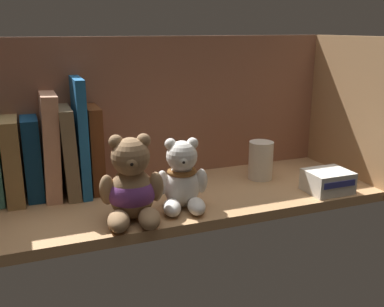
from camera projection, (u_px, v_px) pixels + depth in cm
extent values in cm
cube|color=tan|center=(182.00, 199.00, 90.91)|extent=(80.57, 27.37, 2.00)
cube|color=#966047|center=(160.00, 112.00, 99.41)|extent=(82.97, 1.20, 33.32)
cube|color=tan|center=(350.00, 111.00, 100.84)|extent=(1.60, 29.77, 33.32)
cube|color=olive|center=(12.00, 159.00, 86.54)|extent=(3.23, 13.18, 16.58)
cube|color=navy|center=(32.00, 158.00, 87.84)|extent=(3.18, 9.81, 16.32)
cube|color=tan|center=(50.00, 145.00, 88.44)|extent=(3.77, 12.84, 21.02)
cube|color=brown|center=(67.00, 150.00, 89.95)|extent=(3.14, 14.11, 18.21)
cube|color=#1C5C98|center=(80.00, 135.00, 90.11)|extent=(1.87, 14.06, 23.75)
cube|color=#603015|center=(94.00, 148.00, 91.85)|extent=(2.61, 11.20, 17.83)
ellipsoid|color=#93704C|center=(132.00, 194.00, 78.36)|extent=(8.04, 7.38, 9.46)
sphere|color=#93704C|center=(130.00, 157.00, 75.99)|extent=(6.73, 6.73, 6.73)
sphere|color=#93704C|center=(116.00, 142.00, 75.28)|extent=(2.52, 2.52, 2.52)
sphere|color=#93704C|center=(143.00, 141.00, 76.15)|extent=(2.52, 2.52, 2.52)
sphere|color=#9B754E|center=(131.00, 163.00, 73.85)|extent=(2.52, 2.52, 2.52)
sphere|color=black|center=(132.00, 164.00, 73.00)|extent=(0.88, 0.88, 0.88)
ellipsoid|color=#93704C|center=(119.00, 221.00, 74.48)|extent=(4.83, 6.87, 3.36)
ellipsoid|color=#93704C|center=(149.00, 218.00, 75.44)|extent=(4.83, 6.87, 3.36)
ellipsoid|color=#93704C|center=(107.00, 190.00, 76.80)|extent=(3.17, 3.17, 5.47)
ellipsoid|color=#93704C|center=(156.00, 187.00, 78.37)|extent=(3.17, 3.17, 5.47)
ellipsoid|color=#723980|center=(132.00, 192.00, 78.29)|extent=(8.70, 8.04, 6.62)
ellipsoid|color=white|center=(182.00, 186.00, 83.84)|extent=(6.98, 6.40, 8.21)
sphere|color=white|center=(182.00, 156.00, 81.78)|extent=(5.84, 5.84, 5.84)
sphere|color=white|center=(170.00, 144.00, 81.28)|extent=(2.19, 2.19, 2.19)
sphere|color=white|center=(192.00, 143.00, 81.81)|extent=(2.19, 2.19, 2.19)
sphere|color=white|center=(183.00, 161.00, 79.91)|extent=(2.19, 2.19, 2.19)
sphere|color=black|center=(184.00, 162.00, 79.16)|extent=(0.77, 0.77, 0.77)
ellipsoid|color=white|center=(172.00, 208.00, 80.56)|extent=(4.46, 6.08, 2.92)
ellipsoid|color=white|center=(196.00, 206.00, 81.15)|extent=(4.46, 6.08, 2.92)
ellipsoid|color=white|center=(162.00, 183.00, 82.68)|extent=(2.85, 2.85, 4.74)
ellipsoid|color=white|center=(201.00, 181.00, 83.64)|extent=(2.85, 2.85, 4.74)
torus|color=brown|center=(182.00, 171.00, 83.02)|extent=(5.60, 5.60, 1.05)
cylinder|color=silver|center=(261.00, 160.00, 99.39)|extent=(5.45, 5.45, 8.60)
cube|color=silver|center=(328.00, 181.00, 91.94)|extent=(8.86, 7.44, 4.53)
cube|color=#33388C|center=(340.00, 185.00, 88.37)|extent=(7.53, 0.16, 1.27)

